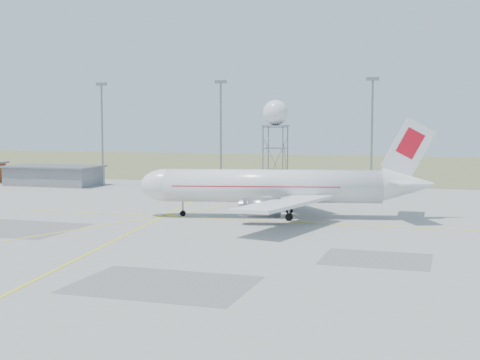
% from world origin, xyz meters
% --- Properties ---
extents(ground, '(400.00, 400.00, 0.00)m').
position_xyz_m(ground, '(0.00, 0.00, 0.00)').
color(ground, '#9D9C97').
rests_on(ground, ground).
extents(grass_strip, '(400.00, 120.00, 0.03)m').
position_xyz_m(grass_strip, '(0.00, 140.00, 0.01)').
color(grass_strip, olive).
rests_on(grass_strip, ground).
extents(building_grey, '(19.00, 10.00, 3.90)m').
position_xyz_m(building_grey, '(-45.00, 64.00, 1.97)').
color(building_grey, gray).
rests_on(building_grey, ground).
extents(mast_a, '(2.20, 0.50, 20.50)m').
position_xyz_m(mast_a, '(-35.00, 66.00, 12.07)').
color(mast_a, slate).
rests_on(mast_a, ground).
extents(mast_b, '(2.20, 0.50, 20.50)m').
position_xyz_m(mast_b, '(-10.00, 66.00, 12.07)').
color(mast_b, slate).
rests_on(mast_b, ground).
extents(mast_c, '(2.20, 0.50, 20.50)m').
position_xyz_m(mast_c, '(18.00, 66.00, 12.07)').
color(mast_c, slate).
rests_on(mast_c, ground).
extents(airliner_main, '(39.03, 37.25, 13.38)m').
position_xyz_m(airliner_main, '(9.36, 33.78, 4.10)').
color(airliner_main, silver).
rests_on(airliner_main, ground).
extents(radar_tower, '(4.63, 4.63, 16.75)m').
position_xyz_m(radar_tower, '(0.59, 66.03, 9.40)').
color(radar_tower, slate).
rests_on(radar_tower, ground).
extents(fire_truck, '(9.74, 7.21, 3.75)m').
position_xyz_m(fire_truck, '(-2.23, 59.99, 1.80)').
color(fire_truck, gold).
rests_on(fire_truck, ground).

